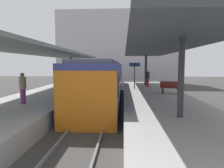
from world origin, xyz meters
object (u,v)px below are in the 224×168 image
Objects in this scene: commuter_train at (103,82)px; passenger_near_bench at (148,78)px; platform_sign at (135,70)px; platform_bench at (170,87)px; passenger_far_end at (61,76)px; passenger_mid_platform at (23,88)px.

passenger_near_bench is (3.79, 3.08, 0.10)m from commuter_train.
commuter_train is at bearing -151.64° from platform_sign.
platform_sign is (-2.39, 2.61, 1.16)m from platform_bench.
passenger_far_end is at bearing 150.91° from platform_bench.
commuter_train is 6.88× the size of platform_sign.
platform_sign reaches higher than passenger_far_end.
commuter_train is 10.86× the size of platform_bench.
commuter_train is 9.45× the size of passenger_near_bench.
passenger_near_bench is at bearing 39.10° from commuter_train.
platform_sign is (2.50, 1.35, 0.90)m from commuter_train.
platform_sign is at bearing 48.09° from passenger_mid_platform.
passenger_mid_platform is (-6.19, -6.90, -0.78)m from platform_sign.
platform_sign is at bearing -126.61° from passenger_near_bench.
passenger_far_end is (-0.87, 9.55, 0.08)m from passenger_mid_platform.
passenger_near_bench is 8.40m from passenger_far_end.
passenger_far_end reaches higher than platform_bench.
commuter_train is 5.06m from platform_bench.
passenger_mid_platform reaches higher than passenger_near_bench.
passenger_near_bench is at bearing -6.35° from passenger_far_end.
commuter_train is 6.07m from passenger_far_end.
passenger_near_bench is 0.90× the size of passenger_far_end.
commuter_train is at bearing -140.90° from passenger_near_bench.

